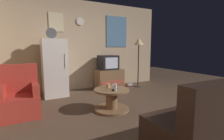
# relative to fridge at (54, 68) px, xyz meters

# --- Properties ---
(ground_plane) EXTENTS (12.00, 12.00, 0.00)m
(ground_plane) POSITION_rel_fridge_xyz_m (0.99, -1.97, -0.75)
(ground_plane) COLOR #4C3828
(wall_with_art) EXTENTS (5.20, 0.12, 2.68)m
(wall_with_art) POSITION_rel_fridge_xyz_m (1.00, 0.48, 0.59)
(wall_with_art) COLOR tan
(wall_with_art) RESTS_ON ground_plane
(fridge) EXTENTS (0.60, 0.62, 1.77)m
(fridge) POSITION_rel_fridge_xyz_m (0.00, 0.00, 0.00)
(fridge) COLOR silver
(fridge) RESTS_ON ground_plane
(tv_stand) EXTENTS (0.84, 0.53, 0.60)m
(tv_stand) POSITION_rel_fridge_xyz_m (1.66, 0.10, -0.45)
(tv_stand) COLOR brown
(tv_stand) RESTS_ON ground_plane
(crt_tv) EXTENTS (0.54, 0.51, 0.44)m
(crt_tv) POSITION_rel_fridge_xyz_m (1.62, 0.10, 0.07)
(crt_tv) COLOR black
(crt_tv) RESTS_ON tv_stand
(standing_lamp) EXTENTS (0.32, 0.32, 1.59)m
(standing_lamp) POSITION_rel_fridge_xyz_m (2.60, -0.15, 0.60)
(standing_lamp) COLOR #332D28
(standing_lamp) RESTS_ON ground_plane
(coffee_table) EXTENTS (0.72, 0.72, 0.44)m
(coffee_table) POSITION_rel_fridge_xyz_m (0.86, -1.62, -0.53)
(coffee_table) COLOR brown
(coffee_table) RESTS_ON ground_plane
(wine_glass) EXTENTS (0.05, 0.05, 0.15)m
(wine_glass) POSITION_rel_fridge_xyz_m (0.85, -1.79, -0.24)
(wine_glass) COLOR silver
(wine_glass) RESTS_ON coffee_table
(mug_ceramic_white) EXTENTS (0.08, 0.08, 0.09)m
(mug_ceramic_white) POSITION_rel_fridge_xyz_m (0.90, -1.65, -0.27)
(mug_ceramic_white) COLOR silver
(mug_ceramic_white) RESTS_ON coffee_table
(mug_ceramic_tan) EXTENTS (0.08, 0.08, 0.09)m
(mug_ceramic_tan) POSITION_rel_fridge_xyz_m (0.84, -1.47, -0.27)
(mug_ceramic_tan) COLOR tan
(mug_ceramic_tan) RESTS_ON coffee_table
(remote_control) EXTENTS (0.15, 0.11, 0.02)m
(remote_control) POSITION_rel_fridge_xyz_m (0.88, -1.72, -0.30)
(remote_control) COLOR black
(remote_control) RESTS_ON coffee_table
(armchair) EXTENTS (0.68, 0.68, 0.96)m
(armchair) POSITION_rel_fridge_xyz_m (-0.81, -1.05, -0.42)
(armchair) COLOR #A52D23
(armchair) RESTS_ON ground_plane
(couch) EXTENTS (1.70, 0.80, 0.92)m
(couch) POSITION_rel_fridge_xyz_m (1.47, -3.34, -0.44)
(couch) COLOR black
(couch) RESTS_ON ground_plane
(book_stack) EXTENTS (0.20, 0.18, 0.12)m
(book_stack) POSITION_rel_fridge_xyz_m (2.35, -0.01, -0.70)
(book_stack) COLOR #77625B
(book_stack) RESTS_ON ground_plane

